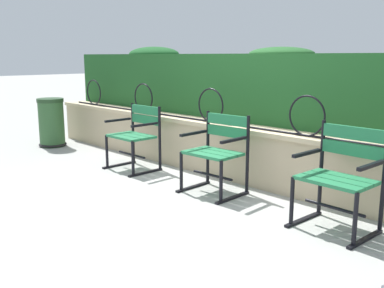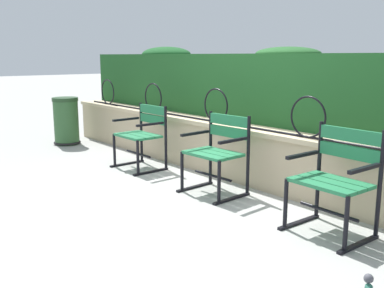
{
  "view_description": "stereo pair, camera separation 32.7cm",
  "coord_description": "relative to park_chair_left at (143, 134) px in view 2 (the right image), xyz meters",
  "views": [
    {
      "loc": [
        3.23,
        -2.96,
        1.45
      ],
      "look_at": [
        0.0,
        0.13,
        0.55
      ],
      "focal_mm": 41.06,
      "sensor_mm": 36.0,
      "label": 1
    },
    {
      "loc": [
        3.45,
        -2.72,
        1.45
      ],
      "look_at": [
        0.0,
        0.13,
        0.55
      ],
      "focal_mm": 41.06,
      "sensor_mm": 36.0,
      "label": 2
    }
  ],
  "objects": [
    {
      "name": "park_chair_left",
      "position": [
        0.0,
        0.0,
        0.0
      ],
      "size": [
        0.61,
        0.53,
        0.83
      ],
      "color": "#237547",
      "rests_on": "ground"
    },
    {
      "name": "hedge_row",
      "position": [
        1.29,
        1.12,
        0.64
      ],
      "size": [
        7.68,
        0.7,
        0.96
      ],
      "color": "#1E5123",
      "rests_on": "stone_wall"
    },
    {
      "name": "ground_plane",
      "position": [
        1.3,
        -0.37,
        -0.46
      ],
      "size": [
        60.0,
        60.0,
        0.0
      ],
      "primitive_type": "plane",
      "color": "#9E9E99"
    },
    {
      "name": "trash_bin",
      "position": [
        -2.13,
        -0.11,
        -0.08
      ],
      "size": [
        0.44,
        0.44,
        0.78
      ],
      "color": "#2D562D",
      "rests_on": "ground"
    },
    {
      "name": "iron_arch_fence",
      "position": [
        0.92,
        0.52,
        0.36
      ],
      "size": [
        7.29,
        0.02,
        0.42
      ],
      "color": "black",
      "rests_on": "stone_wall"
    },
    {
      "name": "park_chair_centre",
      "position": [
        1.41,
        0.03,
        0.0
      ],
      "size": [
        0.62,
        0.55,
        0.84
      ],
      "color": "#237547",
      "rests_on": "ground"
    },
    {
      "name": "stone_wall",
      "position": [
        1.3,
        0.6,
        -0.13
      ],
      "size": [
        7.84,
        0.41,
        0.65
      ],
      "color": "tan",
      "rests_on": "ground"
    },
    {
      "name": "park_chair_right",
      "position": [
        2.83,
        0.03,
        0.01
      ],
      "size": [
        0.64,
        0.54,
        0.89
      ],
      "color": "#237547",
      "rests_on": "ground"
    }
  ]
}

